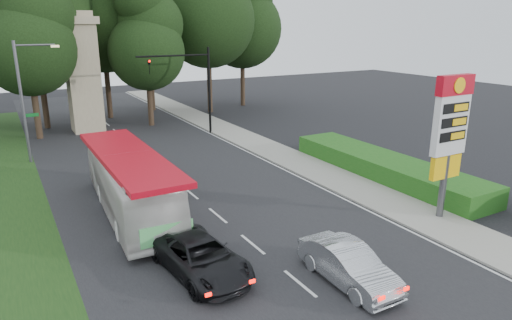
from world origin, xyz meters
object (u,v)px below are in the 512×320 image
gas_station_pylon (450,128)px  streetlight_signs (25,97)px  sedan_silver (348,265)px  transit_bus (130,184)px  traffic_signal_mast (194,79)px  monument (83,72)px  suv_charcoal (201,257)px

gas_station_pylon → streetlight_signs: (-16.19, 20.01, -0.01)m
streetlight_signs → sedan_silver: (8.55, -22.26, -3.73)m
gas_station_pylon → transit_bus: 15.27m
traffic_signal_mast → monument: 9.76m
traffic_signal_mast → suv_charcoal: size_ratio=1.46×
gas_station_pylon → sedan_silver: gas_station_pylon is taller
streetlight_signs → sedan_silver: streetlight_signs is taller
gas_station_pylon → suv_charcoal: bearing=175.5°
gas_station_pylon → transit_bus: (-12.70, 7.96, -2.93)m
gas_station_pylon → sedan_silver: 8.80m
streetlight_signs → transit_bus: streetlight_signs is taller
sedan_silver → suv_charcoal: bearing=144.0°
gas_station_pylon → suv_charcoal: gas_station_pylon is taller
gas_station_pylon → monument: (-11.20, 28.01, 0.66)m
monument → sedan_silver: (3.56, -30.25, -4.39)m
gas_station_pylon → monument: size_ratio=0.68×
traffic_signal_mast → transit_bus: traffic_signal_mast is taller
gas_station_pylon → streetlight_signs: streetlight_signs is taller
transit_bus → suv_charcoal: 7.10m
monument → sedan_silver: monument is taller
transit_bus → monument: bearing=88.9°
streetlight_signs → transit_bus: 12.88m
monument → transit_bus: monument is taller
monument → sedan_silver: 30.77m
streetlight_signs → suv_charcoal: (4.19, -19.07, -3.75)m
streetlight_signs → traffic_signal_mast: bearing=8.9°
gas_station_pylon → traffic_signal_mast: traffic_signal_mast is taller
sedan_silver → suv_charcoal: size_ratio=0.88×
traffic_signal_mast → streetlight_signs: size_ratio=0.90×
traffic_signal_mast → sedan_silver: bearing=-99.7°
streetlight_signs → monument: size_ratio=0.80×
traffic_signal_mast → streetlight_signs: 12.83m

